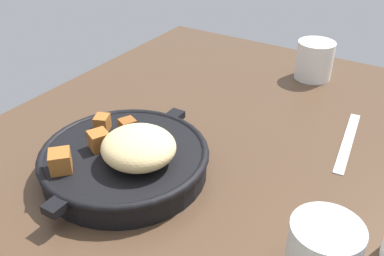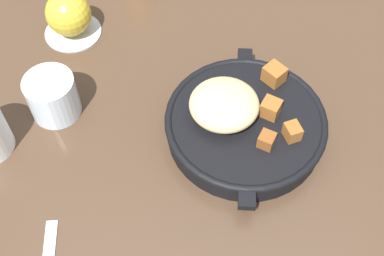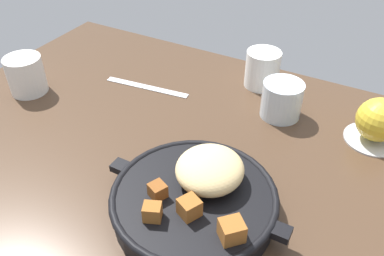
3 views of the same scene
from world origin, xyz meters
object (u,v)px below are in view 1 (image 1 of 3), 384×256
ceramic_mug_white (314,60)px  water_glass_short (323,251)px  cast_iron_skillet (126,158)px  butter_knife (348,141)px

ceramic_mug_white → water_glass_short: bearing=19.2°
cast_iron_skillet → water_glass_short: (2.88, 29.83, 0.66)cm
water_glass_short → butter_knife: bearing=-171.6°
butter_knife → water_glass_short: bearing=2.0°
butter_knife → ceramic_mug_white: 25.53cm
ceramic_mug_white → butter_knife: bearing=31.9°
cast_iron_skillet → water_glass_short: bearing=84.5°
butter_knife → water_glass_short: water_glass_short is taller
butter_knife → water_glass_short: size_ratio=2.45×
cast_iron_skillet → ceramic_mug_white: (-47.51, 12.24, 1.05)cm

